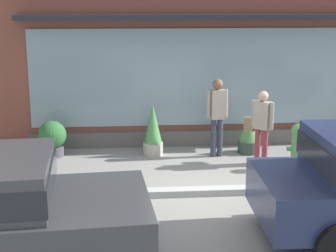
{
  "coord_description": "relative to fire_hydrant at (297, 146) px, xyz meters",
  "views": [
    {
      "loc": [
        -1.64,
        -8.64,
        3.36
      ],
      "look_at": [
        -0.84,
        1.2,
        0.92
      ],
      "focal_mm": 54.72,
      "sensor_mm": 36.0,
      "label": 1
    }
  ],
  "objects": [
    {
      "name": "ground_plane",
      "position": [
        -1.78,
        -1.04,
        -0.49
      ],
      "size": [
        60.0,
        60.0,
        0.0
      ],
      "primitive_type": "plane",
      "color": "gray"
    },
    {
      "name": "curb_strip",
      "position": [
        -1.78,
        -1.24,
        -0.43
      ],
      "size": [
        14.0,
        0.24,
        0.12
      ],
      "primitive_type": "cube",
      "color": "#B2B2AD",
      "rests_on": "ground_plane"
    },
    {
      "name": "storefront",
      "position": [
        -1.78,
        2.15,
        1.89
      ],
      "size": [
        14.0,
        0.81,
        4.85
      ],
      "color": "brown",
      "rests_on": "ground_plane"
    },
    {
      "name": "fire_hydrant",
      "position": [
        0.0,
        0.0,
        0.0
      ],
      "size": [
        0.42,
        0.39,
        0.95
      ],
      "color": "#4C8C47",
      "rests_on": "ground_plane"
    },
    {
      "name": "pedestrian_with_handbag",
      "position": [
        -0.66,
        0.38,
        0.42
      ],
      "size": [
        0.51,
        0.54,
        1.56
      ],
      "rotation": [
        0.0,
        0.0,
        2.36
      ],
      "color": "#8E333D",
      "rests_on": "ground_plane"
    },
    {
      "name": "pedestrian_passerby",
      "position": [
        -1.47,
        1.01,
        0.53
      ],
      "size": [
        0.46,
        0.23,
        1.72
      ],
      "rotation": [
        0.0,
        0.0,
        3.27
      ],
      "color": "#333847",
      "rests_on": "ground_plane"
    },
    {
      "name": "potted_plant_trailing_edge",
      "position": [
        -0.71,
        1.21,
        -0.06
      ],
      "size": [
        0.47,
        0.47,
        0.89
      ],
      "color": "#33473D",
      "rests_on": "ground_plane"
    },
    {
      "name": "potted_plant_window_right",
      "position": [
        -2.86,
        1.22,
        0.07
      ],
      "size": [
        0.44,
        0.44,
        1.15
      ],
      "color": "#B7B2A3",
      "rests_on": "ground_plane"
    },
    {
      "name": "potted_plant_doorstep",
      "position": [
        -5.07,
        1.34,
        -0.07
      ],
      "size": [
        0.62,
        0.62,
        0.79
      ],
      "color": "#4C4C51",
      "rests_on": "ground_plane"
    }
  ]
}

